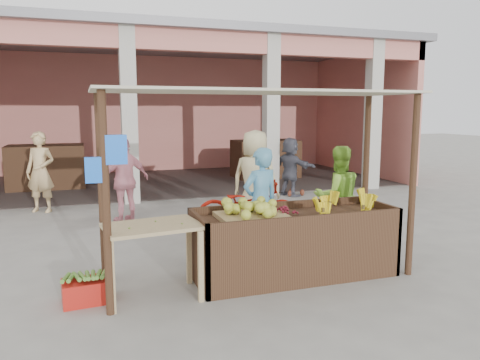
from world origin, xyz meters
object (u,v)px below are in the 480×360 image
object	(u,v)px
fruit_stall	(294,246)
vendor_blue	(261,199)
motorcycle	(248,206)
side_table	(153,237)
red_crate	(86,291)
vendor_green	(338,194)

from	to	relation	value
fruit_stall	vendor_blue	xyz separation A→B (m)	(-0.11, 0.91, 0.46)
vendor_blue	motorcycle	distance (m)	1.36
side_table	vendor_blue	bearing A→B (deg)	23.70
red_crate	side_table	bearing A→B (deg)	-11.93
fruit_stall	red_crate	distance (m)	2.61
motorcycle	side_table	bearing A→B (deg)	157.85
red_crate	motorcycle	bearing A→B (deg)	34.42
side_table	motorcycle	size ratio (longest dim) A/B	0.61
fruit_stall	red_crate	xyz separation A→B (m)	(-2.59, -0.04, -0.27)
fruit_stall	vendor_green	world-z (taller)	vendor_green
fruit_stall	vendor_green	size ratio (longest dim) A/B	1.55
red_crate	motorcycle	world-z (taller)	motorcycle
side_table	red_crate	size ratio (longest dim) A/B	2.28
vendor_green	motorcycle	bearing A→B (deg)	-37.70
red_crate	vendor_green	bearing A→B (deg)	10.91
side_table	motorcycle	xyz separation A→B (m)	(1.99, 2.33, -0.23)
vendor_green	vendor_blue	bearing A→B (deg)	14.15
side_table	vendor_green	size ratio (longest dim) A/B	0.68
side_table	motorcycle	bearing A→B (deg)	41.93
vendor_green	motorcycle	xyz separation A→B (m)	(-1.09, 1.16, -0.35)
fruit_stall	red_crate	bearing A→B (deg)	-179.11
fruit_stall	motorcycle	world-z (taller)	motorcycle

